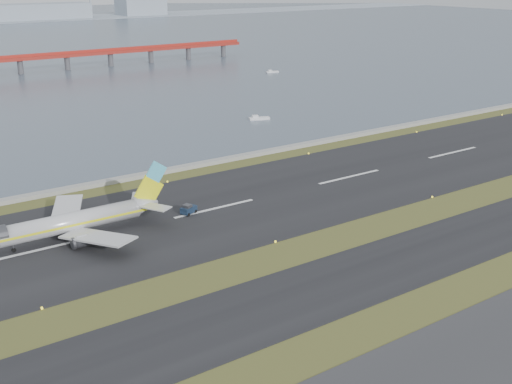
% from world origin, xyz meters
% --- Properties ---
extents(ground, '(1000.00, 1000.00, 0.00)m').
position_xyz_m(ground, '(0.00, 0.00, 0.00)').
color(ground, '#384C1B').
rests_on(ground, ground).
extents(taxiway_strip, '(1000.00, 18.00, 0.10)m').
position_xyz_m(taxiway_strip, '(0.00, -12.00, 0.05)').
color(taxiway_strip, black).
rests_on(taxiway_strip, ground).
extents(runway_strip, '(1000.00, 45.00, 0.10)m').
position_xyz_m(runway_strip, '(0.00, 30.00, 0.05)').
color(runway_strip, black).
rests_on(runway_strip, ground).
extents(seawall, '(1000.00, 2.50, 1.00)m').
position_xyz_m(seawall, '(0.00, 60.00, 0.50)').
color(seawall, '#969691').
rests_on(seawall, ground).
extents(red_pier, '(260.00, 5.00, 10.20)m').
position_xyz_m(red_pier, '(20.00, 250.00, 7.28)').
color(red_pier, '#A0241B').
rests_on(red_pier, ground).
extents(airliner, '(38.52, 32.89, 12.80)m').
position_xyz_m(airliner, '(-30.13, 31.79, 3.46)').
color(airliner, silver).
rests_on(airliner, ground).
extents(pushback_tug, '(4.00, 3.13, 2.26)m').
position_xyz_m(pushback_tug, '(-6.22, 30.58, 1.10)').
color(pushback_tug, '#152339').
rests_on(pushback_tug, ground).
extents(workboat_near, '(7.53, 4.52, 1.74)m').
position_xyz_m(workboat_near, '(58.75, 96.98, 0.55)').
color(workboat_near, white).
rests_on(workboat_near, ground).
extents(workboat_far, '(6.68, 3.47, 1.55)m').
position_xyz_m(workboat_far, '(126.41, 181.53, 0.49)').
color(workboat_far, white).
rests_on(workboat_far, ground).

